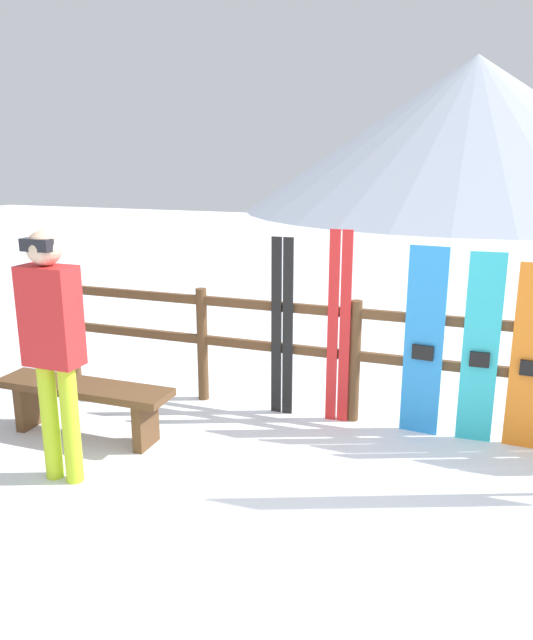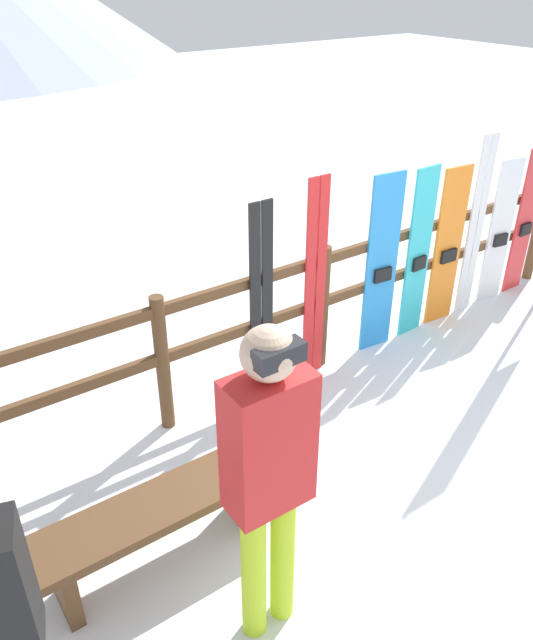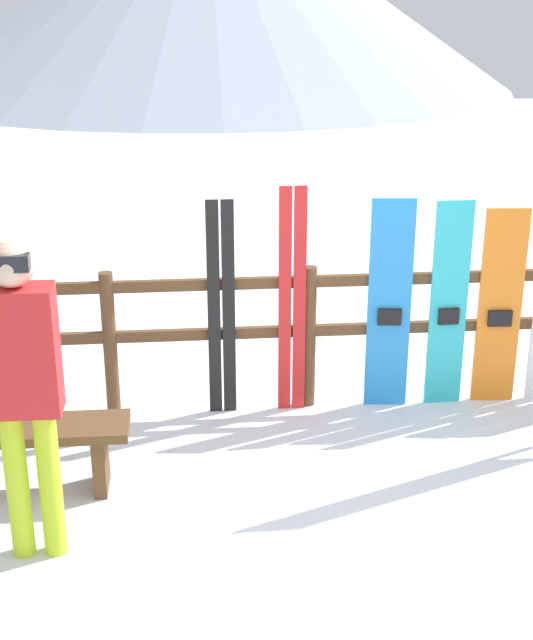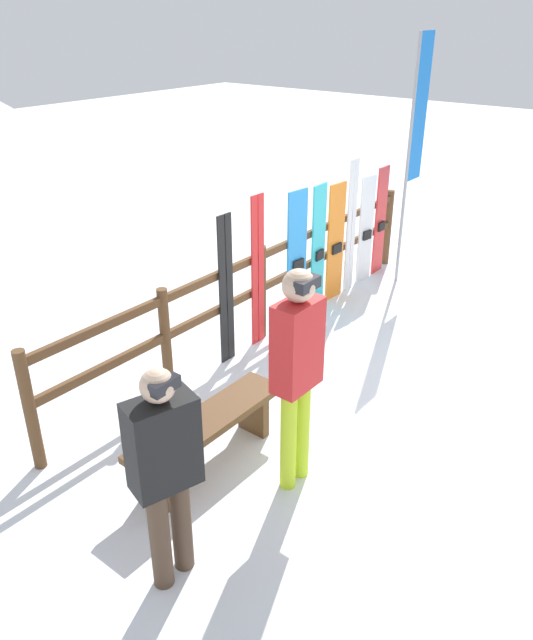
{
  "view_description": "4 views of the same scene",
  "coord_description": "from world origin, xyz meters",
  "px_view_note": "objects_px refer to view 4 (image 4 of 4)",
  "views": [
    {
      "loc": [
        1.0,
        -3.44,
        2.27
      ],
      "look_at": [
        -0.54,
        0.88,
        1.04
      ],
      "focal_mm": 35.0,
      "sensor_mm": 36.0,
      "label": 1
    },
    {
      "loc": [
        -2.9,
        -1.78,
        3.02
      ],
      "look_at": [
        -0.97,
        1.01,
        1.03
      ],
      "focal_mm": 35.0,
      "sensor_mm": 36.0,
      "label": 2
    },
    {
      "loc": [
        -0.87,
        -4.39,
        2.96
      ],
      "look_at": [
        -0.39,
        0.82,
        0.99
      ],
      "focal_mm": 50.0,
      "sensor_mm": 36.0,
      "label": 3
    },
    {
      "loc": [
        -4.89,
        -2.33,
        3.35
      ],
      "look_at": [
        -0.9,
        0.83,
        0.79
      ],
      "focal_mm": 35.0,
      "sensor_mm": 36.0,
      "label": 4
    }
  ],
  "objects_px": {
    "snowboard_red": "(380,221)",
    "rental_flag": "(415,132)",
    "snowboard_orange": "(336,243)",
    "snowboard_white": "(366,230)",
    "snowboard_cyan": "(318,249)",
    "snowboard_blue": "(297,258)",
    "ski_pair_red": "(258,272)",
    "ski_pair_white": "(351,227)",
    "bench": "(208,429)",
    "person_red": "(297,363)",
    "ski_pair_black": "(226,291)",
    "person_black": "(165,465)"
  },
  "relations": [
    {
      "from": "snowboard_red",
      "to": "rental_flag",
      "type": "xyz_separation_m",
      "value": [
        -0.0,
        -0.38,
        1.23
      ]
    },
    {
      "from": "snowboard_orange",
      "to": "snowboard_red",
      "type": "relative_size",
      "value": 1.0
    },
    {
      "from": "snowboard_white",
      "to": "snowboard_cyan",
      "type": "bearing_deg",
      "value": 179.99
    },
    {
      "from": "snowboard_blue",
      "to": "snowboard_red",
      "type": "xyz_separation_m",
      "value": [
        1.95,
        -0.0,
        -0.05
      ]
    },
    {
      "from": "snowboard_orange",
      "to": "rental_flag",
      "type": "distance_m",
      "value": 1.71
    },
    {
      "from": "ski_pair_red",
      "to": "ski_pair_white",
      "type": "distance_m",
      "value": 1.89
    },
    {
      "from": "snowboard_blue",
      "to": "ski_pair_white",
      "type": "xyz_separation_m",
      "value": [
        1.18,
        0.0,
        0.07
      ]
    },
    {
      "from": "bench",
      "to": "person_red",
      "type": "relative_size",
      "value": 0.84
    },
    {
      "from": "snowboard_orange",
      "to": "ski_pair_white",
      "type": "bearing_deg",
      "value": 0.55
    },
    {
      "from": "snowboard_red",
      "to": "rental_flag",
      "type": "height_order",
      "value": "rental_flag"
    },
    {
      "from": "ski_pair_black",
      "to": "snowboard_blue",
      "type": "height_order",
      "value": "ski_pair_black"
    },
    {
      "from": "ski_pair_red",
      "to": "rental_flag",
      "type": "height_order",
      "value": "rental_flag"
    },
    {
      "from": "ski_pair_black",
      "to": "snowboard_white",
      "type": "height_order",
      "value": "ski_pair_black"
    },
    {
      "from": "snowboard_blue",
      "to": "ski_pair_white",
      "type": "height_order",
      "value": "ski_pair_white"
    },
    {
      "from": "bench",
      "to": "snowboard_white",
      "type": "distance_m",
      "value": 4.29
    },
    {
      "from": "person_red",
      "to": "person_black",
      "type": "distance_m",
      "value": 1.25
    },
    {
      "from": "ski_pair_red",
      "to": "snowboard_orange",
      "type": "relative_size",
      "value": 1.13
    },
    {
      "from": "person_black",
      "to": "ski_pair_red",
      "type": "height_order",
      "value": "ski_pair_red"
    },
    {
      "from": "snowboard_orange",
      "to": "snowboard_blue",
      "type": "bearing_deg",
      "value": 179.99
    },
    {
      "from": "ski_pair_black",
      "to": "snowboard_cyan",
      "type": "relative_size",
      "value": 1.03
    },
    {
      "from": "snowboard_cyan",
      "to": "ski_pair_white",
      "type": "relative_size",
      "value": 0.91
    },
    {
      "from": "bench",
      "to": "snowboard_orange",
      "type": "bearing_deg",
      "value": 16.46
    },
    {
      "from": "bench",
      "to": "snowboard_red",
      "type": "xyz_separation_m",
      "value": [
        4.54,
        1.01,
        0.39
      ]
    },
    {
      "from": "person_red",
      "to": "ski_pair_black",
      "type": "relative_size",
      "value": 1.12
    },
    {
      "from": "snowboard_cyan",
      "to": "ski_pair_red",
      "type": "bearing_deg",
      "value": 179.83
    },
    {
      "from": "snowboard_blue",
      "to": "ski_pair_black",
      "type": "bearing_deg",
      "value": 179.84
    },
    {
      "from": "person_red",
      "to": "snowboard_cyan",
      "type": "relative_size",
      "value": 1.15
    },
    {
      "from": "ski_pair_black",
      "to": "ski_pair_red",
      "type": "height_order",
      "value": "ski_pair_red"
    },
    {
      "from": "person_red",
      "to": "ski_pair_red",
      "type": "height_order",
      "value": "person_red"
    },
    {
      "from": "person_black",
      "to": "snowboard_blue",
      "type": "bearing_deg",
      "value": 24.07
    },
    {
      "from": "ski_pair_white",
      "to": "person_black",
      "type": "bearing_deg",
      "value": -161.46
    },
    {
      "from": "ski_pair_black",
      "to": "snowboard_orange",
      "type": "relative_size",
      "value": 1.07
    },
    {
      "from": "ski_pair_white",
      "to": "snowboard_orange",
      "type": "bearing_deg",
      "value": -179.45
    },
    {
      "from": "person_red",
      "to": "snowboard_red",
      "type": "relative_size",
      "value": 1.21
    },
    {
      "from": "rental_flag",
      "to": "bench",
      "type": "bearing_deg",
      "value": -172.11
    },
    {
      "from": "snowboard_red",
      "to": "bench",
      "type": "bearing_deg",
      "value": -167.49
    },
    {
      "from": "person_red",
      "to": "snowboard_white",
      "type": "distance_m",
      "value": 4.23
    },
    {
      "from": "bench",
      "to": "ski_pair_black",
      "type": "distance_m",
      "value": 1.76
    },
    {
      "from": "person_black",
      "to": "ski_pair_red",
      "type": "distance_m",
      "value": 3.25
    },
    {
      "from": "snowboard_red",
      "to": "rental_flag",
      "type": "distance_m",
      "value": 1.29
    },
    {
      "from": "bench",
      "to": "ski_pair_red",
      "type": "xyz_separation_m",
      "value": [
        1.88,
        1.01,
        0.49
      ]
    },
    {
      "from": "ski_pair_black",
      "to": "snowboard_white",
      "type": "bearing_deg",
      "value": -0.07
    },
    {
      "from": "person_red",
      "to": "ski_pair_red",
      "type": "distance_m",
      "value": 2.32
    },
    {
      "from": "person_red",
      "to": "ski_pair_black",
      "type": "xyz_separation_m",
      "value": [
        1.09,
        1.66,
        -0.27
      ]
    },
    {
      "from": "snowboard_orange",
      "to": "ski_pair_white",
      "type": "distance_m",
      "value": 0.38
    },
    {
      "from": "snowboard_cyan",
      "to": "snowboard_orange",
      "type": "height_order",
      "value": "snowboard_cyan"
    },
    {
      "from": "ski_pair_black",
      "to": "snowboard_blue",
      "type": "relative_size",
      "value": 1.01
    },
    {
      "from": "ski_pair_red",
      "to": "rental_flag",
      "type": "bearing_deg",
      "value": -8.16
    },
    {
      "from": "snowboard_red",
      "to": "person_black",
      "type": "bearing_deg",
      "value": -163.95
    },
    {
      "from": "bench",
      "to": "snowboard_red",
      "type": "relative_size",
      "value": 1.01
    }
  ]
}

